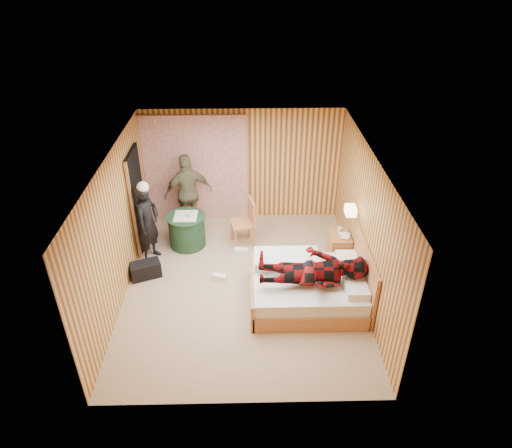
{
  "coord_description": "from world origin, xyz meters",
  "views": [
    {
      "loc": [
        0.09,
        -6.5,
        5.35
      ],
      "look_at": [
        0.24,
        0.43,
        1.05
      ],
      "focal_mm": 32.0,
      "sensor_mm": 36.0,
      "label": 1
    }
  ],
  "objects_px": {
    "woman_standing": "(148,223)",
    "man_at_table": "(188,193)",
    "chair_near": "(246,219)",
    "chair_far": "(189,207)",
    "round_table": "(187,230)",
    "man_on_bed": "(314,264)",
    "bed": "(308,287)",
    "nightstand": "(339,246)",
    "duffel_bag": "(146,270)",
    "wall_lamp": "(351,210)"
  },
  "relations": [
    {
      "from": "woman_standing",
      "to": "man_at_table",
      "type": "height_order",
      "value": "man_at_table"
    },
    {
      "from": "duffel_bag",
      "to": "man_on_bed",
      "type": "xyz_separation_m",
      "value": [
        2.97,
        -0.96,
        0.79
      ]
    },
    {
      "from": "wall_lamp",
      "to": "woman_standing",
      "type": "relative_size",
      "value": 0.16
    },
    {
      "from": "chair_near",
      "to": "woman_standing",
      "type": "relative_size",
      "value": 0.62
    },
    {
      "from": "round_table",
      "to": "chair_far",
      "type": "xyz_separation_m",
      "value": [
        -0.01,
        0.63,
        0.19
      ]
    },
    {
      "from": "nightstand",
      "to": "chair_near",
      "type": "xyz_separation_m",
      "value": [
        -1.81,
        0.57,
        0.3
      ]
    },
    {
      "from": "nightstand",
      "to": "woman_standing",
      "type": "xyz_separation_m",
      "value": [
        -3.68,
        0.07,
        0.52
      ]
    },
    {
      "from": "man_at_table",
      "to": "man_on_bed",
      "type": "distance_m",
      "value": 3.51
    },
    {
      "from": "round_table",
      "to": "chair_far",
      "type": "relative_size",
      "value": 0.84
    },
    {
      "from": "nightstand",
      "to": "round_table",
      "type": "xyz_separation_m",
      "value": [
        -3.02,
        0.53,
        0.07
      ]
    },
    {
      "from": "nightstand",
      "to": "woman_standing",
      "type": "bearing_deg",
      "value": 178.86
    },
    {
      "from": "woman_standing",
      "to": "chair_near",
      "type": "bearing_deg",
      "value": -54.65
    },
    {
      "from": "woman_standing",
      "to": "man_at_table",
      "type": "distance_m",
      "value": 1.29
    },
    {
      "from": "wall_lamp",
      "to": "round_table",
      "type": "height_order",
      "value": "wall_lamp"
    },
    {
      "from": "nightstand",
      "to": "man_at_table",
      "type": "distance_m",
      "value": 3.3
    },
    {
      "from": "chair_far",
      "to": "woman_standing",
      "type": "height_order",
      "value": "woman_standing"
    },
    {
      "from": "man_at_table",
      "to": "man_on_bed",
      "type": "xyz_separation_m",
      "value": [
        2.29,
        -2.66,
        0.09
      ]
    },
    {
      "from": "bed",
      "to": "chair_near",
      "type": "xyz_separation_m",
      "value": [
        -1.06,
        1.82,
        0.28
      ]
    },
    {
      "from": "round_table",
      "to": "man_at_table",
      "type": "height_order",
      "value": "man_at_table"
    },
    {
      "from": "bed",
      "to": "nightstand",
      "type": "relative_size",
      "value": 3.56
    },
    {
      "from": "man_on_bed",
      "to": "woman_standing",
      "type": "bearing_deg",
      "value": 152.24
    },
    {
      "from": "bed",
      "to": "nightstand",
      "type": "height_order",
      "value": "bed"
    },
    {
      "from": "bed",
      "to": "duffel_bag",
      "type": "distance_m",
      "value": 3.04
    },
    {
      "from": "man_on_bed",
      "to": "round_table",
      "type": "bearing_deg",
      "value": 138.86
    },
    {
      "from": "chair_near",
      "to": "woman_standing",
      "type": "distance_m",
      "value": 1.94
    },
    {
      "from": "woman_standing",
      "to": "man_on_bed",
      "type": "xyz_separation_m",
      "value": [
        2.95,
        -1.55,
        0.15
      ]
    },
    {
      "from": "nightstand",
      "to": "chair_near",
      "type": "height_order",
      "value": "chair_near"
    },
    {
      "from": "wall_lamp",
      "to": "man_at_table",
      "type": "relative_size",
      "value": 0.15
    },
    {
      "from": "nightstand",
      "to": "chair_far",
      "type": "relative_size",
      "value": 0.59
    },
    {
      "from": "round_table",
      "to": "woman_standing",
      "type": "distance_m",
      "value": 0.91
    },
    {
      "from": "duffel_bag",
      "to": "man_on_bed",
      "type": "height_order",
      "value": "man_on_bed"
    },
    {
      "from": "woman_standing",
      "to": "man_on_bed",
      "type": "bearing_deg",
      "value": -97.3
    },
    {
      "from": "duffel_bag",
      "to": "bed",
      "type": "bearing_deg",
      "value": -35.65
    },
    {
      "from": "round_table",
      "to": "woman_standing",
      "type": "relative_size",
      "value": 0.49
    },
    {
      "from": "duffel_bag",
      "to": "man_at_table",
      "type": "xyz_separation_m",
      "value": [
        0.67,
        1.7,
        0.71
      ]
    },
    {
      "from": "chair_far",
      "to": "duffel_bag",
      "type": "bearing_deg",
      "value": -116.89
    },
    {
      "from": "nightstand",
      "to": "man_at_table",
      "type": "height_order",
      "value": "man_at_table"
    },
    {
      "from": "chair_near",
      "to": "man_at_table",
      "type": "height_order",
      "value": "man_at_table"
    },
    {
      "from": "chair_far",
      "to": "woman_standing",
      "type": "xyz_separation_m",
      "value": [
        -0.65,
        -1.08,
        0.26
      ]
    },
    {
      "from": "chair_near",
      "to": "woman_standing",
      "type": "bearing_deg",
      "value": -89.02
    },
    {
      "from": "chair_far",
      "to": "woman_standing",
      "type": "relative_size",
      "value": 0.58
    },
    {
      "from": "wall_lamp",
      "to": "chair_far",
      "type": "relative_size",
      "value": 0.28
    },
    {
      "from": "chair_near",
      "to": "bed",
      "type": "bearing_deg",
      "value": 16.35
    },
    {
      "from": "chair_far",
      "to": "bed",
      "type": "bearing_deg",
      "value": -51.73
    },
    {
      "from": "bed",
      "to": "duffel_bag",
      "type": "height_order",
      "value": "bed"
    },
    {
      "from": "man_at_table",
      "to": "duffel_bag",
      "type": "bearing_deg",
      "value": 48.86
    },
    {
      "from": "nightstand",
      "to": "duffel_bag",
      "type": "bearing_deg",
      "value": -171.98
    },
    {
      "from": "chair_near",
      "to": "chair_far",
      "type": "bearing_deg",
      "value": -129.54
    },
    {
      "from": "bed",
      "to": "chair_near",
      "type": "bearing_deg",
      "value": 120.27
    },
    {
      "from": "wall_lamp",
      "to": "man_at_table",
      "type": "xyz_separation_m",
      "value": [
        -3.07,
        1.55,
        -0.44
      ]
    }
  ]
}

